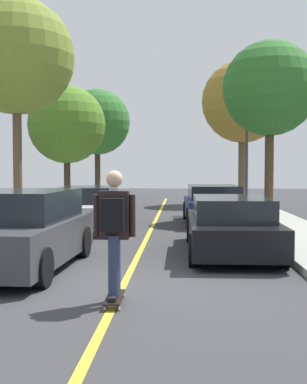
{
  "coord_description": "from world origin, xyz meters",
  "views": [
    {
      "loc": [
        0.92,
        -7.98,
        1.86
      ],
      "look_at": [
        0.0,
        8.81,
        1.09
      ],
      "focal_mm": 47.28,
      "sensor_mm": 36.0,
      "label": 1
    }
  ],
  "objects_px": {
    "parked_car_left_near": "(87,208)",
    "street_tree_left_far": "(97,122)",
    "street_tree_left_nearest": "(16,57)",
    "street_tree_right_nearest": "(270,89)",
    "street_tree_right_near": "(243,102)",
    "parked_car_right_nearest": "(230,225)",
    "parked_car_left_nearest": "(24,231)",
    "parked_car_right_near": "(213,204)",
    "street_tree_left_near": "(67,125)",
    "skateboard": "(115,297)",
    "streetlamp": "(247,130)",
    "skateboarder": "(114,226)"
  },
  "relations": [
    {
      "from": "street_tree_right_nearest",
      "to": "skateboarder",
      "type": "height_order",
      "value": "street_tree_right_nearest"
    },
    {
      "from": "parked_car_left_nearest",
      "to": "street_tree_left_far",
      "type": "bearing_deg",
      "value": 95.72
    },
    {
      "from": "street_tree_left_near",
      "to": "street_tree_right_near",
      "type": "bearing_deg",
      "value": 28.63
    },
    {
      "from": "street_tree_left_far",
      "to": "street_tree_right_nearest",
      "type": "height_order",
      "value": "street_tree_left_far"
    },
    {
      "from": "parked_car_right_near",
      "to": "street_tree_left_nearest",
      "type": "height_order",
      "value": "street_tree_left_nearest"
    },
    {
      "from": "street_tree_left_near",
      "to": "streetlamp",
      "type": "distance_m",
      "value": 7.88
    },
    {
      "from": "street_tree_left_nearest",
      "to": "street_tree_left_far",
      "type": "bearing_deg",
      "value": 90.0
    },
    {
      "from": "parked_car_right_near",
      "to": "street_tree_right_near",
      "type": "distance_m",
      "value": 10.67
    },
    {
      "from": "parked_car_right_near",
      "to": "street_tree_left_near",
      "type": "distance_m",
      "value": 8.43
    },
    {
      "from": "parked_car_left_nearest",
      "to": "parked_car_right_near",
      "type": "xyz_separation_m",
      "value": [
        4.02,
        8.03,
        -0.06
      ]
    },
    {
      "from": "parked_car_left_near",
      "to": "street_tree_left_near",
      "type": "distance_m",
      "value": 7.53
    },
    {
      "from": "parked_car_left_near",
      "to": "parked_car_right_near",
      "type": "xyz_separation_m",
      "value": [
        4.02,
        1.63,
        0.01
      ]
    },
    {
      "from": "parked_car_right_nearest",
      "to": "skateboard",
      "type": "bearing_deg",
      "value": -115.03
    },
    {
      "from": "parked_car_left_near",
      "to": "street_tree_left_far",
      "type": "distance_m",
      "value": 15.35
    },
    {
      "from": "street_tree_left_nearest",
      "to": "street_tree_right_nearest",
      "type": "height_order",
      "value": "street_tree_left_nearest"
    },
    {
      "from": "street_tree_left_nearest",
      "to": "skateboarder",
      "type": "xyz_separation_m",
      "value": [
        4.12,
        -8.5,
        -4.19
      ]
    },
    {
      "from": "parked_car_left_nearest",
      "to": "skateboarder",
      "type": "bearing_deg",
      "value": -49.76
    },
    {
      "from": "parked_car_right_nearest",
      "to": "street_tree_right_near",
      "type": "bearing_deg",
      "value": 82.23
    },
    {
      "from": "parked_car_left_near",
      "to": "skateboard",
      "type": "xyz_separation_m",
      "value": [
        2.02,
        -8.74,
        -0.55
      ]
    },
    {
      "from": "parked_car_left_near",
      "to": "street_tree_right_near",
      "type": "xyz_separation_m",
      "value": [
        6.13,
        10.99,
        4.68
      ]
    },
    {
      "from": "parked_car_left_nearest",
      "to": "street_tree_left_nearest",
      "type": "bearing_deg",
      "value": 109.03
    },
    {
      "from": "parked_car_left_nearest",
      "to": "street_tree_left_near",
      "type": "height_order",
      "value": "street_tree_left_near"
    },
    {
      "from": "parked_car_right_near",
      "to": "street_tree_left_nearest",
      "type": "distance_m",
      "value": 7.91
    },
    {
      "from": "street_tree_right_nearest",
      "to": "parked_car_left_near",
      "type": "bearing_deg",
      "value": -154.18
    },
    {
      "from": "parked_car_left_nearest",
      "to": "skateboarder",
      "type": "xyz_separation_m",
      "value": [
        2.01,
        -2.38,
        0.38
      ]
    },
    {
      "from": "streetlamp",
      "to": "skateboard",
      "type": "xyz_separation_m",
      "value": [
        -3.75,
        -15.23,
        -3.47
      ]
    },
    {
      "from": "street_tree_left_far",
      "to": "street_tree_right_nearest",
      "type": "relative_size",
      "value": 1.03
    },
    {
      "from": "parked_car_right_near",
      "to": "street_tree_left_far",
      "type": "height_order",
      "value": "street_tree_left_far"
    },
    {
      "from": "parked_car_right_nearest",
      "to": "street_tree_right_near",
      "type": "distance_m",
      "value": 16.28
    },
    {
      "from": "streetlamp",
      "to": "parked_car_right_near",
      "type": "bearing_deg",
      "value": -109.79
    },
    {
      "from": "parked_car_left_near",
      "to": "street_tree_right_nearest",
      "type": "bearing_deg",
      "value": 25.82
    },
    {
      "from": "street_tree_left_nearest",
      "to": "street_tree_right_nearest",
      "type": "distance_m",
      "value": 8.86
    },
    {
      "from": "parked_car_right_nearest",
      "to": "street_tree_left_nearest",
      "type": "height_order",
      "value": "street_tree_left_nearest"
    },
    {
      "from": "parked_car_left_nearest",
      "to": "streetlamp",
      "type": "bearing_deg",
      "value": 65.9
    },
    {
      "from": "parked_car_left_near",
      "to": "street_tree_right_nearest",
      "type": "relative_size",
      "value": 0.73
    },
    {
      "from": "parked_car_right_nearest",
      "to": "street_tree_left_near",
      "type": "height_order",
      "value": "street_tree_left_near"
    },
    {
      "from": "parked_car_left_nearest",
      "to": "parked_car_right_near",
      "type": "height_order",
      "value": "parked_car_left_nearest"
    },
    {
      "from": "street_tree_left_nearest",
      "to": "parked_car_left_near",
      "type": "bearing_deg",
      "value": 7.57
    },
    {
      "from": "parked_car_right_near",
      "to": "parked_car_right_nearest",
      "type": "bearing_deg",
      "value": -90.01
    },
    {
      "from": "parked_car_right_nearest",
      "to": "parked_car_right_near",
      "type": "distance_m",
      "value": 6.08
    },
    {
      "from": "parked_car_left_near",
      "to": "parked_car_right_near",
      "type": "height_order",
      "value": "parked_car_right_near"
    },
    {
      "from": "parked_car_right_near",
      "to": "street_tree_right_near",
      "type": "bearing_deg",
      "value": 77.32
    },
    {
      "from": "parked_car_left_nearest",
      "to": "street_tree_left_nearest",
      "type": "distance_m",
      "value": 7.92
    },
    {
      "from": "parked_car_right_nearest",
      "to": "street_tree_right_nearest",
      "type": "distance_m",
      "value": 8.75
    },
    {
      "from": "parked_car_left_near",
      "to": "street_tree_left_nearest",
      "type": "height_order",
      "value": "street_tree_left_nearest"
    },
    {
      "from": "parked_car_left_near",
      "to": "streetlamp",
      "type": "xyz_separation_m",
      "value": [
        5.77,
        6.49,
        2.91
      ]
    },
    {
      "from": "street_tree_left_nearest",
      "to": "street_tree_right_near",
      "type": "height_order",
      "value": "street_tree_right_near"
    },
    {
      "from": "parked_car_left_near",
      "to": "streetlamp",
      "type": "distance_m",
      "value": 9.16
    },
    {
      "from": "skateboarder",
      "to": "skateboard",
      "type": "bearing_deg",
      "value": 91.41
    },
    {
      "from": "street_tree_left_nearest",
      "to": "streetlamp",
      "type": "xyz_separation_m",
      "value": [
        7.87,
        6.77,
        -1.73
      ]
    }
  ]
}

